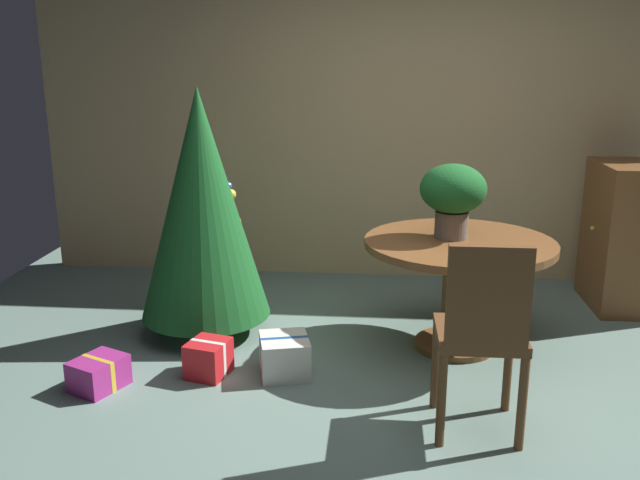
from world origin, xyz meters
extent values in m
plane|color=slate|center=(0.00, 0.00, 0.00)|extent=(6.60, 6.60, 0.00)
cube|color=tan|center=(0.00, 2.20, 1.30)|extent=(6.00, 0.10, 2.60)
cylinder|color=brown|center=(0.27, 0.70, 0.02)|extent=(0.50, 0.50, 0.04)
cylinder|color=brown|center=(0.27, 0.70, 0.35)|extent=(0.18, 0.18, 0.62)
cylinder|color=brown|center=(0.27, 0.70, 0.68)|extent=(1.16, 1.16, 0.05)
cylinder|color=#665B51|center=(0.22, 0.75, 0.79)|extent=(0.20, 0.20, 0.17)
ellipsoid|color=#195623|center=(0.22, 0.75, 1.01)|extent=(0.40, 0.40, 0.30)
sphere|color=red|center=(0.10, 0.70, 1.01)|extent=(0.08, 0.08, 0.08)
sphere|color=red|center=(0.22, 0.61, 1.07)|extent=(0.07, 0.07, 0.07)
cylinder|color=brown|center=(0.09, -0.08, 0.24)|extent=(0.04, 0.04, 0.47)
cylinder|color=brown|center=(0.46, -0.08, 0.24)|extent=(0.04, 0.04, 0.47)
cylinder|color=brown|center=(0.09, -0.45, 0.24)|extent=(0.04, 0.04, 0.47)
cylinder|color=brown|center=(0.46, -0.45, 0.24)|extent=(0.04, 0.04, 0.47)
cube|color=brown|center=(0.27, -0.26, 0.50)|extent=(0.41, 0.41, 0.05)
cube|color=brown|center=(0.27, -0.44, 0.76)|extent=(0.37, 0.05, 0.47)
cylinder|color=brown|center=(-1.35, 0.80, 0.07)|extent=(0.10, 0.10, 0.14)
cone|color=#195623|center=(-1.35, 0.80, 0.88)|extent=(0.84, 0.84, 1.48)
sphere|color=gold|center=(-1.19, 0.91, 0.92)|extent=(0.07, 0.07, 0.07)
sphere|color=#2D51A8|center=(-1.19, 0.85, 0.99)|extent=(0.05, 0.05, 0.05)
sphere|color=gold|center=(-1.14, 0.90, 0.75)|extent=(0.04, 0.04, 0.04)
sphere|color=red|center=(-1.56, 0.87, 0.71)|extent=(0.06, 0.06, 0.06)
cube|color=red|center=(-1.19, 0.18, 0.10)|extent=(0.26, 0.28, 0.21)
cube|color=silver|center=(-1.19, 0.18, 0.10)|extent=(0.21, 0.08, 0.21)
cube|color=silver|center=(-0.75, 0.24, 0.11)|extent=(0.34, 0.35, 0.22)
cube|color=#1E569E|center=(-0.75, 0.24, 0.11)|extent=(0.28, 0.10, 0.23)
cube|color=#9E287A|center=(-1.76, -0.03, 0.09)|extent=(0.32, 0.35, 0.17)
cube|color=gold|center=(-1.76, -0.03, 0.09)|extent=(0.22, 0.12, 0.18)
cube|color=brown|center=(1.58, 1.58, 0.53)|extent=(0.50, 0.68, 1.06)
sphere|color=#B29338|center=(1.32, 1.58, 0.58)|extent=(0.04, 0.04, 0.04)
camera|label=1|loc=(-0.22, -3.35, 1.79)|focal=38.14mm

